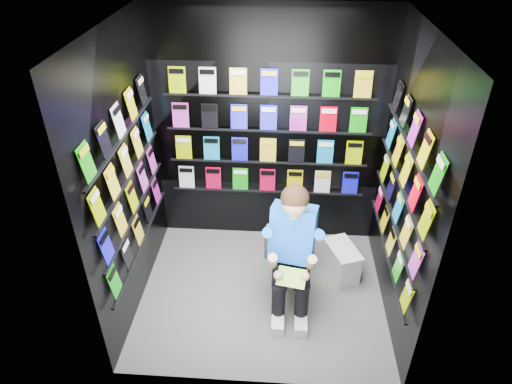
{
  "coord_description": "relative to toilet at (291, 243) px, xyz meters",
  "views": [
    {
      "loc": [
        0.16,
        -3.29,
        3.38
      ],
      "look_at": [
        -0.07,
        0.15,
        1.12
      ],
      "focal_mm": 32.0,
      "sensor_mm": 36.0,
      "label": 1
    }
  ],
  "objects": [
    {
      "name": "comics_right",
      "position": [
        0.9,
        -0.37,
        0.94
      ],
      "size": [
        0.06,
        1.7,
        1.37
      ],
      "primitive_type": null,
      "color": "#C10016",
      "rests_on": "wall_right"
    },
    {
      "name": "wall_front",
      "position": [
        -0.27,
        -1.37,
        0.93
      ],
      "size": [
        2.4,
        0.04,
        2.6
      ],
      "primitive_type": "cube",
      "color": "black",
      "rests_on": "floor"
    },
    {
      "name": "comics_left",
      "position": [
        -1.44,
        -0.37,
        0.94
      ],
      "size": [
        0.06,
        1.7,
        1.37
      ],
      "primitive_type": null,
      "color": "#C10016",
      "rests_on": "wall_left"
    },
    {
      "name": "toilet",
      "position": [
        0.0,
        0.0,
        0.0
      ],
      "size": [
        0.56,
        0.82,
        0.73
      ],
      "primitive_type": "imported",
      "rotation": [
        0.0,
        0.0,
        2.95
      ],
      "color": "silver",
      "rests_on": "floor"
    },
    {
      "name": "reader",
      "position": [
        0.0,
        -0.38,
        0.42
      ],
      "size": [
        0.7,
        0.9,
        1.48
      ],
      "primitive_type": null,
      "rotation": [
        0.0,
        0.0,
        -0.19
      ],
      "color": "blue",
      "rests_on": "toilet"
    },
    {
      "name": "wall_right",
      "position": [
        0.93,
        -0.37,
        0.93
      ],
      "size": [
        0.04,
        2.0,
        2.6
      ],
      "primitive_type": "cube",
      "color": "black",
      "rests_on": "floor"
    },
    {
      "name": "longbox_lid",
      "position": [
        0.54,
        -0.03,
        -0.03
      ],
      "size": [
        0.4,
        0.51,
        0.03
      ],
      "primitive_type": "cube",
      "rotation": [
        0.0,
        0.0,
        0.37
      ],
      "color": "silver",
      "rests_on": "longbox"
    },
    {
      "name": "floor",
      "position": [
        -0.27,
        -0.37,
        -0.37
      ],
      "size": [
        2.4,
        2.4,
        0.0
      ],
      "primitive_type": "plane",
      "color": "#5F5F5D",
      "rests_on": "ground"
    },
    {
      "name": "ceiling",
      "position": [
        -0.27,
        -0.37,
        2.23
      ],
      "size": [
        2.4,
        2.4,
        0.0
      ],
      "primitive_type": "plane",
      "color": "white",
      "rests_on": "floor"
    },
    {
      "name": "wall_left",
      "position": [
        -1.47,
        -0.37,
        0.93
      ],
      "size": [
        0.04,
        2.0,
        2.6
      ],
      "primitive_type": "cube",
      "color": "black",
      "rests_on": "floor"
    },
    {
      "name": "comics_back",
      "position": [
        -0.27,
        0.6,
        0.94
      ],
      "size": [
        2.1,
        0.06,
        1.37
      ],
      "primitive_type": null,
      "color": "#C10016",
      "rests_on": "wall_back"
    },
    {
      "name": "held_comic",
      "position": [
        0.0,
        -0.73,
        0.21
      ],
      "size": [
        0.27,
        0.19,
        0.11
      ],
      "primitive_type": "cube",
      "rotation": [
        -0.96,
        0.0,
        -0.19
      ],
      "color": "green",
      "rests_on": "reader"
    },
    {
      "name": "wall_back",
      "position": [
        -0.27,
        0.63,
        0.93
      ],
      "size": [
        2.4,
        0.04,
        2.6
      ],
      "primitive_type": "cube",
      "color": "black",
      "rests_on": "floor"
    },
    {
      "name": "longbox",
      "position": [
        0.54,
        -0.03,
        -0.21
      ],
      "size": [
        0.37,
        0.48,
        0.32
      ],
      "primitive_type": "cube",
      "rotation": [
        0.0,
        0.0,
        0.37
      ],
      "color": "silver",
      "rests_on": "floor"
    }
  ]
}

